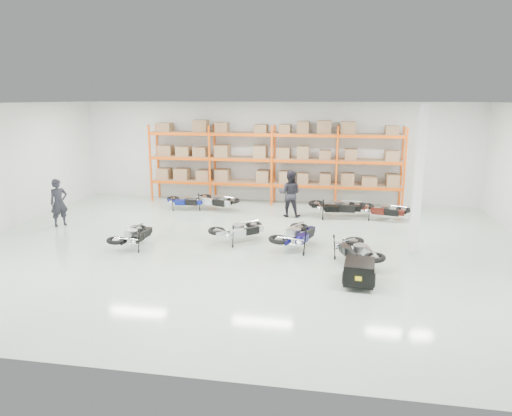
% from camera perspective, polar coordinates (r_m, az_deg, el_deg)
% --- Properties ---
extents(room, '(18.00, 18.00, 18.00)m').
position_cam_1_polar(room, '(14.09, -1.36, 3.71)').
color(room, '#ACC0AF').
rests_on(room, ground).
extents(pallet_rack, '(11.28, 0.98, 3.62)m').
position_cam_1_polar(pallet_rack, '(20.39, 2.15, 6.81)').
color(pallet_rack, '#F0550C').
rests_on(pallet_rack, ground).
extents(structural_column, '(0.25, 0.25, 4.50)m').
position_cam_1_polar(structural_column, '(14.55, 19.61, 3.23)').
color(structural_column, white).
rests_on(structural_column, ground).
extents(moto_blue_centre, '(1.50, 2.08, 1.22)m').
position_cam_1_polar(moto_blue_centre, '(14.47, 5.06, -2.90)').
color(moto_blue_centre, '#09074A').
rests_on(moto_blue_centre, ground).
extents(moto_silver_left, '(1.84, 1.76, 1.10)m').
position_cam_1_polar(moto_silver_left, '(15.12, -2.18, -2.34)').
color(moto_silver_left, '#B9BCC0').
rests_on(moto_silver_left, ground).
extents(moto_black_far_left, '(0.99, 1.73, 1.07)m').
position_cam_1_polar(moto_black_far_left, '(15.08, -15.10, -2.93)').
color(moto_black_far_left, black).
rests_on(moto_black_far_left, ground).
extents(moto_touring_right, '(1.42, 1.96, 1.15)m').
position_cam_1_polar(moto_touring_right, '(13.39, 12.49, -4.70)').
color(moto_touring_right, black).
rests_on(moto_touring_right, ground).
extents(trailer, '(0.83, 1.58, 0.65)m').
position_cam_1_polar(trailer, '(11.94, 12.77, -7.81)').
color(trailer, black).
rests_on(trailer, ground).
extents(moto_back_a, '(1.59, 0.81, 1.02)m').
position_cam_1_polar(moto_back_a, '(19.74, -8.77, 1.20)').
color(moto_back_a, navy).
rests_on(moto_back_a, ground).
extents(moto_back_b, '(1.97, 1.45, 1.15)m').
position_cam_1_polar(moto_back_b, '(19.45, -5.10, 1.30)').
color(moto_back_b, silver).
rests_on(moto_back_b, ground).
extents(moto_back_c, '(1.96, 1.00, 1.25)m').
position_cam_1_polar(moto_back_c, '(18.42, 10.08, 0.60)').
color(moto_back_c, black).
rests_on(moto_back_c, ground).
extents(moto_back_d, '(1.86, 1.27, 1.09)m').
position_cam_1_polar(moto_back_d, '(18.52, 15.71, 0.13)').
color(moto_back_d, '#47130E').
rests_on(moto_back_d, ground).
extents(person_left, '(0.73, 0.77, 1.77)m').
position_cam_1_polar(person_left, '(18.42, -23.42, 0.62)').
color(person_left, black).
rests_on(person_left, ground).
extents(person_back, '(0.95, 0.77, 1.87)m').
position_cam_1_polar(person_back, '(18.30, 4.24, 1.80)').
color(person_back, black).
rests_on(person_back, ground).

